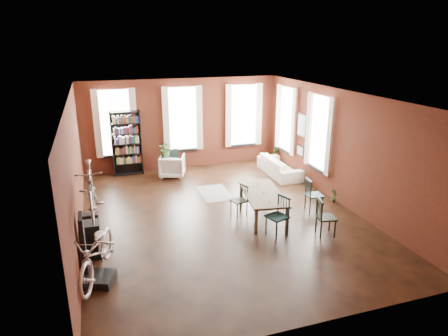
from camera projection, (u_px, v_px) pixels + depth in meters
name	position (u px, v px, depth m)	size (l,w,h in m)	color
room	(223.00, 132.00, 10.60)	(9.00, 9.04, 3.22)	black
dining_table	(262.00, 205.00, 10.49)	(0.92, 2.02, 0.69)	brown
dining_chair_a	(277.00, 217.00, 9.47)	(0.45, 0.45, 0.97)	#1A393A
dining_chair_b	(239.00, 200.00, 10.60)	(0.38, 0.38, 0.82)	#20301C
dining_chair_c	(326.00, 217.00, 9.50)	(0.42, 0.42, 0.92)	black
dining_chair_d	(314.00, 195.00, 10.84)	(0.42, 0.42, 0.92)	#1B3C3A
bookshelf	(127.00, 143.00, 13.58)	(1.00, 0.32, 2.20)	black
white_armchair	(172.00, 165.00, 13.54)	(0.80, 0.75, 0.83)	silver
cream_sofa	(280.00, 163.00, 13.73)	(2.08, 0.61, 0.81)	beige
striped_rug	(215.00, 193.00, 12.19)	(0.87, 1.39, 0.01)	black
bike_trainer	(99.00, 279.00, 7.72)	(0.55, 0.55, 0.16)	black
bike_wall_rack	(84.00, 246.00, 7.80)	(0.16, 0.60, 1.30)	black
console_table	(91.00, 236.00, 8.72)	(0.40, 0.80, 0.80)	black
plant_stand	(167.00, 166.00, 13.61)	(0.34, 0.34, 0.68)	black
plant_by_sofa	(274.00, 159.00, 15.09)	(0.37, 0.68, 0.30)	#244E1F
plant_small	(334.00, 200.00, 11.50)	(0.21, 0.41, 0.15)	#325522
bicycle_floor	(95.00, 229.00, 7.38)	(0.69, 1.04, 1.97)	beige
bicycle_hung	(89.00, 173.00, 7.41)	(0.47, 1.00, 1.66)	#A5A8AD
plant_on_stand	(166.00, 151.00, 13.44)	(0.51, 0.57, 0.44)	#295020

